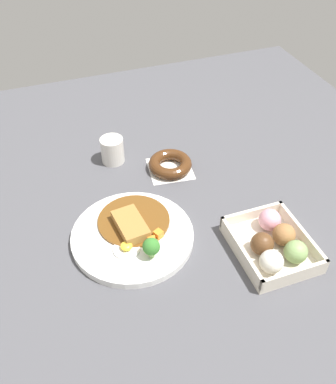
# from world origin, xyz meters

# --- Properties ---
(ground_plane) EXTENTS (1.60, 1.60, 0.00)m
(ground_plane) POSITION_xyz_m (0.00, 0.00, 0.00)
(ground_plane) COLOR #4C4C51
(curry_plate) EXTENTS (0.29, 0.29, 0.07)m
(curry_plate) POSITION_xyz_m (-0.04, 0.09, 0.01)
(curry_plate) COLOR white
(curry_plate) RESTS_ON ground_plane
(donut_box) EXTENTS (0.20, 0.16, 0.06)m
(donut_box) POSITION_xyz_m (-0.18, -0.20, 0.03)
(donut_box) COLOR beige
(donut_box) RESTS_ON ground_plane
(chocolate_ring_donut) EXTENTS (0.13, 0.13, 0.03)m
(chocolate_ring_donut) POSITION_xyz_m (0.18, -0.08, 0.02)
(chocolate_ring_donut) COLOR white
(chocolate_ring_donut) RESTS_ON ground_plane
(coffee_mug) EXTENTS (0.06, 0.06, 0.07)m
(coffee_mug) POSITION_xyz_m (0.27, 0.06, 0.04)
(coffee_mug) COLOR silver
(coffee_mug) RESTS_ON ground_plane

